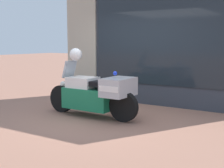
# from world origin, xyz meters

# --- Properties ---
(ground_plane) EXTENTS (60.00, 60.00, 0.00)m
(ground_plane) POSITION_xyz_m (0.00, 0.00, 0.00)
(ground_plane) COLOR #9E6B56
(shop_building) EXTENTS (5.19, 0.55, 3.64)m
(shop_building) POSITION_xyz_m (-0.42, 2.00, 1.82)
(shop_building) COLOR #333842
(shop_building) RESTS_ON ground
(window_display) EXTENTS (3.71, 0.30, 1.81)m
(window_display) POSITION_xyz_m (0.44, 2.03, 0.44)
(window_display) COLOR slate
(window_display) RESTS_ON ground
(paramedic_motorcycle) EXTENTS (2.35, 0.77, 1.23)m
(paramedic_motorcycle) POSITION_xyz_m (-0.25, -0.09, 0.53)
(paramedic_motorcycle) COLOR black
(paramedic_motorcycle) RESTS_ON ground
(white_helmet) EXTENTS (0.28, 0.28, 0.28)m
(white_helmet) POSITION_xyz_m (-0.81, -0.08, 1.37)
(white_helmet) COLOR white
(white_helmet) RESTS_ON paramedic_motorcycle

